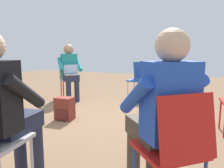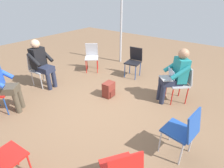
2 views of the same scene
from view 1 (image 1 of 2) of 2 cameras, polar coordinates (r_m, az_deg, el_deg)
name	(u,v)px [view 1 (image 1 of 2)]	position (r m, az deg, el deg)	size (l,w,h in m)	color
ground_plane	(98,120)	(3.54, -3.79, -9.38)	(14.00, 14.00, 0.00)	brown
chair_northeast	(189,82)	(4.51, 19.49, 0.52)	(0.57, 0.58, 0.85)	red
chair_north	(139,77)	(5.01, 7.13, 1.72)	(0.45, 0.49, 0.85)	#1E4799
chair_northwest	(69,77)	(5.16, -11.21, 1.83)	(0.58, 0.59, 0.85)	#B7B7BC
chair_southeast	(175,145)	(1.51, 16.09, -15.14)	(0.58, 0.59, 0.85)	red
person_with_laptop	(70,69)	(4.97, -10.93, 3.87)	(0.64, 0.64, 1.24)	#23283D
person_in_blue	(162,109)	(1.58, 12.90, -6.37)	(0.63, 0.63, 1.24)	#4C4233
person_in_black	(3,104)	(1.86, -26.58, -4.77)	(0.53, 0.55, 1.24)	#23283D
backpack_near_laptop_user	(65,110)	(3.62, -12.24, -6.57)	(0.29, 0.26, 0.36)	maroon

